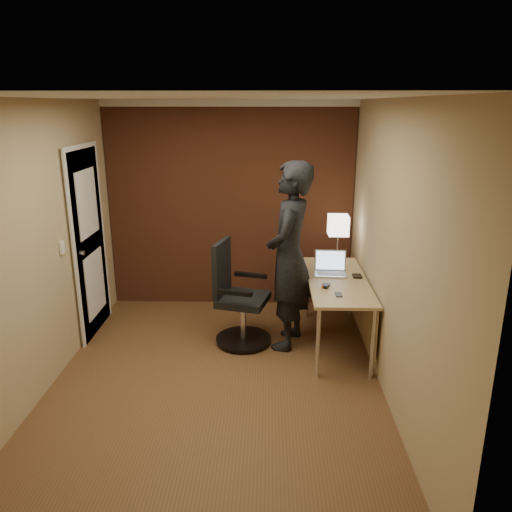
{
  "coord_description": "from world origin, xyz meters",
  "views": [
    {
      "loc": [
        0.47,
        -4.03,
        2.45
      ],
      "look_at": [
        0.35,
        0.55,
        1.05
      ],
      "focal_mm": 35.0,
      "sensor_mm": 36.0,
      "label": 1
    }
  ],
  "objects_px": {
    "desk": "(344,291)",
    "wallet": "(357,276)",
    "phone": "(339,295)",
    "office_chair": "(237,300)",
    "mouse": "(326,286)",
    "person": "(289,257)",
    "laptop": "(330,267)",
    "desk_lamp": "(338,226)"
  },
  "relations": [
    {
      "from": "desk",
      "to": "laptop",
      "type": "xyz_separation_m",
      "value": [
        -0.13,
        0.19,
        0.19
      ]
    },
    {
      "from": "phone",
      "to": "wallet",
      "type": "xyz_separation_m",
      "value": [
        0.26,
        0.52,
        0.01
      ]
    },
    {
      "from": "phone",
      "to": "person",
      "type": "bearing_deg",
      "value": 135.62
    },
    {
      "from": "laptop",
      "to": "person",
      "type": "xyz_separation_m",
      "value": [
        -0.45,
        -0.2,
        0.17
      ]
    },
    {
      "from": "person",
      "to": "mouse",
      "type": "bearing_deg",
      "value": 69.92
    },
    {
      "from": "mouse",
      "to": "desk_lamp",
      "type": "bearing_deg",
      "value": 96.47
    },
    {
      "from": "office_chair",
      "to": "desk_lamp",
      "type": "bearing_deg",
      "value": 28.14
    },
    {
      "from": "mouse",
      "to": "wallet",
      "type": "xyz_separation_m",
      "value": [
        0.36,
        0.31,
        -0.01
      ]
    },
    {
      "from": "office_chair",
      "to": "mouse",
      "type": "bearing_deg",
      "value": -16.32
    },
    {
      "from": "mouse",
      "to": "person",
      "type": "bearing_deg",
      "value": 166.08
    },
    {
      "from": "wallet",
      "to": "office_chair",
      "type": "relative_size",
      "value": 0.1
    },
    {
      "from": "desk",
      "to": "phone",
      "type": "xyz_separation_m",
      "value": [
        -0.12,
        -0.45,
        0.13
      ]
    },
    {
      "from": "office_chair",
      "to": "person",
      "type": "height_order",
      "value": "person"
    },
    {
      "from": "laptop",
      "to": "phone",
      "type": "height_order",
      "value": "laptop"
    },
    {
      "from": "office_chair",
      "to": "phone",
      "type": "bearing_deg",
      "value": -25.09
    },
    {
      "from": "mouse",
      "to": "person",
      "type": "xyz_separation_m",
      "value": [
        -0.35,
        0.24,
        0.22
      ]
    },
    {
      "from": "desk",
      "to": "office_chair",
      "type": "distance_m",
      "value": 1.12
    },
    {
      "from": "desk",
      "to": "laptop",
      "type": "distance_m",
      "value": 0.3
    },
    {
      "from": "desk_lamp",
      "to": "laptop",
      "type": "distance_m",
      "value": 0.56
    },
    {
      "from": "mouse",
      "to": "wallet",
      "type": "distance_m",
      "value": 0.48
    },
    {
      "from": "mouse",
      "to": "phone",
      "type": "bearing_deg",
      "value": -42.82
    },
    {
      "from": "desk",
      "to": "desk_lamp",
      "type": "xyz_separation_m",
      "value": [
        -0.01,
        0.6,
        0.55
      ]
    },
    {
      "from": "desk",
      "to": "office_chair",
      "type": "xyz_separation_m",
      "value": [
        -1.11,
        0.01,
        -0.12
      ]
    },
    {
      "from": "mouse",
      "to": "office_chair",
      "type": "height_order",
      "value": "office_chair"
    },
    {
      "from": "desk",
      "to": "wallet",
      "type": "distance_m",
      "value": 0.21
    },
    {
      "from": "desk",
      "to": "mouse",
      "type": "distance_m",
      "value": 0.36
    },
    {
      "from": "wallet",
      "to": "office_chair",
      "type": "height_order",
      "value": "office_chair"
    },
    {
      "from": "phone",
      "to": "desk",
      "type": "bearing_deg",
      "value": 75.09
    },
    {
      "from": "phone",
      "to": "office_chair",
      "type": "relative_size",
      "value": 0.11
    },
    {
      "from": "desk_lamp",
      "to": "phone",
      "type": "height_order",
      "value": "desk_lamp"
    },
    {
      "from": "desk_lamp",
      "to": "wallet",
      "type": "bearing_deg",
      "value": -75.05
    },
    {
      "from": "desk_lamp",
      "to": "person",
      "type": "height_order",
      "value": "person"
    },
    {
      "from": "person",
      "to": "phone",
      "type": "bearing_deg",
      "value": 59.98
    },
    {
      "from": "laptop",
      "to": "office_chair",
      "type": "height_order",
      "value": "office_chair"
    },
    {
      "from": "desk",
      "to": "laptop",
      "type": "height_order",
      "value": "laptop"
    },
    {
      "from": "desk",
      "to": "wallet",
      "type": "height_order",
      "value": "wallet"
    },
    {
      "from": "mouse",
      "to": "phone",
      "type": "distance_m",
      "value": 0.23
    },
    {
      "from": "desk",
      "to": "mouse",
      "type": "relative_size",
      "value": 15.0
    },
    {
      "from": "desk_lamp",
      "to": "laptop",
      "type": "bearing_deg",
      "value": -106.29
    },
    {
      "from": "phone",
      "to": "wallet",
      "type": "relative_size",
      "value": 1.05
    },
    {
      "from": "laptop",
      "to": "desk_lamp",
      "type": "bearing_deg",
      "value": 73.71
    },
    {
      "from": "desk",
      "to": "mouse",
      "type": "xyz_separation_m",
      "value": [
        -0.22,
        -0.25,
        0.14
      ]
    }
  ]
}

